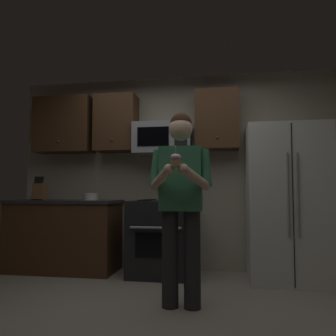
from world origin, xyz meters
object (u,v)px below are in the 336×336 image
(microwave, at_px, (163,139))
(refrigerator, at_px, (287,203))
(oven_range, at_px, (161,238))
(cupcake, at_px, (176,160))
(bowl_large_white, at_px, (91,196))
(knife_block, at_px, (39,191))
(person, at_px, (181,196))

(microwave, bearing_deg, refrigerator, -6.03)
(oven_range, relative_size, cupcake, 5.36)
(microwave, relative_size, cupcake, 4.26)
(microwave, distance_m, bowl_large_white, 1.22)
(oven_range, xyz_separation_m, knife_block, (-1.64, -0.03, 0.58))
(microwave, relative_size, bowl_large_white, 3.77)
(oven_range, bearing_deg, person, -70.83)
(microwave, bearing_deg, person, -72.56)
(bowl_large_white, bearing_deg, oven_range, -4.02)
(refrigerator, relative_size, knife_block, 5.63)
(oven_range, relative_size, knife_block, 2.91)
(microwave, height_order, cupcake, microwave)
(bowl_large_white, height_order, cupcake, cupcake)
(oven_range, xyz_separation_m, refrigerator, (1.50, -0.04, 0.44))
(knife_block, bearing_deg, bowl_large_white, 8.19)
(knife_block, height_order, person, person)
(person, bearing_deg, bowl_large_white, 138.66)
(microwave, distance_m, person, 1.49)
(refrigerator, bearing_deg, microwave, 173.97)
(refrigerator, distance_m, person, 1.55)
(oven_range, height_order, bowl_large_white, bowl_large_white)
(knife_block, relative_size, cupcake, 1.84)
(bowl_large_white, distance_m, cupcake, 2.06)
(refrigerator, height_order, person, refrigerator)
(person, bearing_deg, knife_block, 151.71)
(cupcake, bearing_deg, bowl_large_white, 131.67)
(knife_block, height_order, bowl_large_white, knife_block)
(bowl_large_white, distance_m, person, 1.80)
(person, bearing_deg, oven_range, 109.17)
(oven_range, bearing_deg, bowl_large_white, 175.98)
(refrigerator, distance_m, bowl_large_white, 2.46)
(oven_range, distance_m, person, 1.30)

